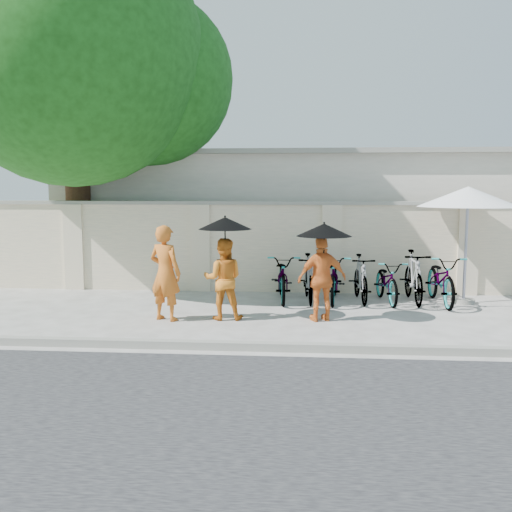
# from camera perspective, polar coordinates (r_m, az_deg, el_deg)

# --- Properties ---
(ground) EXTENTS (80.00, 80.00, 0.00)m
(ground) POSITION_cam_1_polar(r_m,az_deg,el_deg) (10.21, -2.99, -6.66)
(ground) COLOR #BBB8B2
(asphalt_street) EXTENTS (40.00, 8.00, 0.01)m
(asphalt_street) POSITION_cam_1_polar(r_m,az_deg,el_deg) (4.71, -13.63, -23.65)
(asphalt_street) COLOR #4D4D4D
(asphalt_street) RESTS_ON ground
(kerb) EXTENTS (40.00, 0.16, 0.12)m
(kerb) POSITION_cam_1_polar(r_m,az_deg,el_deg) (8.57, -4.52, -8.90)
(kerb) COLOR gray
(kerb) RESTS_ON ground
(compound_wall) EXTENTS (20.00, 0.30, 2.00)m
(compound_wall) POSITION_cam_1_polar(r_m,az_deg,el_deg) (13.12, 3.18, 0.78)
(compound_wall) COLOR beige
(compound_wall) RESTS_ON ground
(building_behind) EXTENTS (14.00, 6.00, 3.20)m
(building_behind) POSITION_cam_1_polar(r_m,az_deg,el_deg) (16.88, 6.93, 4.12)
(building_behind) COLOR silver
(building_behind) RESTS_ON ground
(shade_tree) EXTENTS (6.70, 6.20, 8.20)m
(shade_tree) POSITION_cam_1_polar(r_m,az_deg,el_deg) (14.02, -17.15, 17.71)
(shade_tree) COLOR brown
(shade_tree) RESTS_ON ground
(monk_left) EXTENTS (0.74, 0.62, 1.72)m
(monk_left) POSITION_cam_1_polar(r_m,az_deg,el_deg) (10.36, -9.06, -1.68)
(monk_left) COLOR #C4601C
(monk_left) RESTS_ON ground
(monk_center) EXTENTS (0.76, 0.61, 1.48)m
(monk_center) POSITION_cam_1_polar(r_m,az_deg,el_deg) (10.34, -3.30, -2.31)
(monk_center) COLOR orange
(monk_center) RESTS_ON ground
(parasol_center) EXTENTS (0.95, 0.95, 1.03)m
(parasol_center) POSITION_cam_1_polar(r_m,az_deg,el_deg) (10.14, -3.12, 3.30)
(parasol_center) COLOR black
(parasol_center) RESTS_ON ground
(monk_right) EXTENTS (0.97, 0.64, 1.53)m
(monk_right) POSITION_cam_1_polar(r_m,az_deg,el_deg) (10.25, 6.62, -2.28)
(monk_right) COLOR orange
(monk_right) RESTS_ON ground
(parasol_right) EXTENTS (0.98, 0.98, 0.89)m
(parasol_right) POSITION_cam_1_polar(r_m,az_deg,el_deg) (10.07, 6.82, 2.61)
(parasol_right) COLOR black
(parasol_right) RESTS_ON ground
(patio_umbrella) EXTENTS (2.33, 2.33, 2.41)m
(patio_umbrella) POSITION_cam_1_polar(r_m,az_deg,el_deg) (12.42, 20.43, 5.45)
(patio_umbrella) COLOR gray
(patio_umbrella) RESTS_ON ground
(bike_0) EXTENTS (0.80, 1.95, 1.00)m
(bike_0) POSITION_cam_1_polar(r_m,az_deg,el_deg) (12.08, 2.70, -2.13)
(bike_0) COLOR #9394A8
(bike_0) RESTS_ON ground
(bike_1) EXTENTS (0.58, 1.69, 1.00)m
(bike_1) POSITION_cam_1_polar(r_m,az_deg,el_deg) (12.00, 5.29, -2.22)
(bike_1) COLOR #9394A8
(bike_1) RESTS_ON ground
(bike_2) EXTENTS (0.82, 1.96, 1.00)m
(bike_2) POSITION_cam_1_polar(r_m,az_deg,el_deg) (12.09, 7.86, -2.18)
(bike_2) COLOR #9394A8
(bike_2) RESTS_ON ground
(bike_3) EXTENTS (0.55, 1.67, 0.99)m
(bike_3) POSITION_cam_1_polar(r_m,az_deg,el_deg) (12.13, 10.43, -2.24)
(bike_3) COLOR #9394A8
(bike_3) RESTS_ON ground
(bike_4) EXTENTS (0.76, 1.75, 0.89)m
(bike_4) POSITION_cam_1_polar(r_m,az_deg,el_deg) (12.18, 12.98, -2.49)
(bike_4) COLOR #9394A8
(bike_4) RESTS_ON ground
(bike_5) EXTENTS (0.52, 1.81, 1.09)m
(bike_5) POSITION_cam_1_polar(r_m,az_deg,el_deg) (12.29, 15.47, -2.02)
(bike_5) COLOR #9394A8
(bike_5) RESTS_ON ground
(bike_6) EXTENTS (0.73, 1.97, 1.02)m
(bike_6) POSITION_cam_1_polar(r_m,az_deg,el_deg) (12.30, 18.05, -2.24)
(bike_6) COLOR #9394A8
(bike_6) RESTS_ON ground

